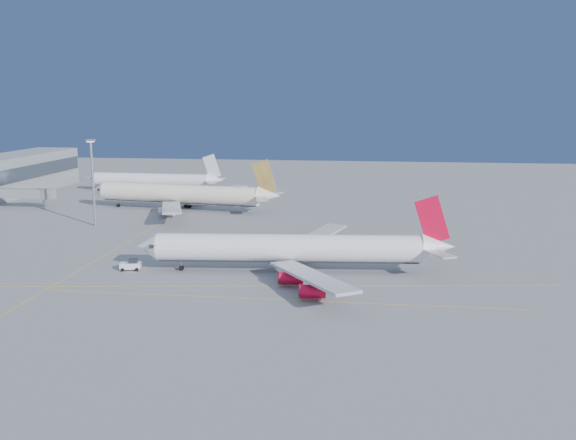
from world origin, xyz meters
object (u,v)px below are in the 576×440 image
object	(u,v)px
light_mast	(93,175)
pushback_tug	(131,265)
airliner_virgin	(295,249)
airliner_third	(154,180)
airliner_etihad	(183,194)

from	to	relation	value
light_mast	pushback_tug	bearing A→B (deg)	-57.99
airliner_virgin	airliner_third	world-z (taller)	airliner_virgin
pushback_tug	airliner_virgin	bearing A→B (deg)	-6.12
airliner_etihad	pushback_tug	bearing A→B (deg)	-74.32
airliner_virgin	light_mast	bearing A→B (deg)	141.35
light_mast	airliner_third	bearing A→B (deg)	94.84
pushback_tug	light_mast	bearing A→B (deg)	110.57
airliner_third	pushback_tug	world-z (taller)	airliner_third
airliner_virgin	airliner_etihad	xyz separation A→B (m)	(-45.66, 70.59, 0.29)
airliner_etihad	airliner_third	size ratio (longest dim) A/B	1.18
airliner_virgin	light_mast	size ratio (longest dim) A/B	2.72
pushback_tug	airliner_etihad	bearing A→B (deg)	86.64
airliner_virgin	pushback_tug	world-z (taller)	airliner_virgin
airliner_virgin	pushback_tug	distance (m)	35.55
airliner_virgin	airliner_etihad	distance (m)	84.07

